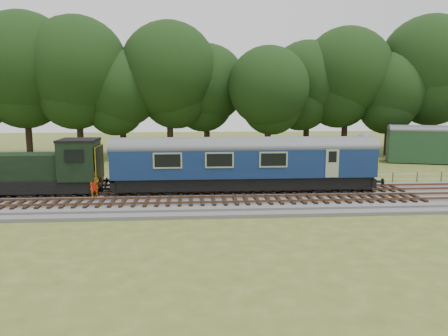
{
  "coord_description": "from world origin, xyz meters",
  "views": [
    {
      "loc": [
        2.27,
        -28.41,
        6.82
      ],
      "look_at": [
        4.38,
        1.4,
        2.0
      ],
      "focal_mm": 35.0,
      "sensor_mm": 36.0,
      "label": 1
    }
  ],
  "objects": [
    {
      "name": "fence",
      "position": [
        0.0,
        4.5,
        0.0
      ],
      "size": [
        64.0,
        0.12,
        1.0
      ],
      "primitive_type": null,
      "color": "#6B6054",
      "rests_on": "ground"
    },
    {
      "name": "worker",
      "position": [
        -4.25,
        0.27,
        1.19
      ],
      "size": [
        0.73,
        0.65,
        1.68
      ],
      "primitive_type": "imported",
      "rotation": [
        0.0,
        0.0,
        0.51
      ],
      "color": "orange",
      "rests_on": "ballast"
    },
    {
      "name": "shed",
      "position": [
        15.24,
        12.33,
        1.49
      ],
      "size": [
        4.02,
        4.02,
        2.94
      ],
      "rotation": [
        0.0,
        0.0,
        -0.13
      ],
      "color": "#1C3D24",
      "rests_on": "ground"
    },
    {
      "name": "ballast",
      "position": [
        0.0,
        0.0,
        0.17
      ],
      "size": [
        70.0,
        7.0,
        0.35
      ],
      "primitive_type": "cube",
      "color": "#4C4C4F",
      "rests_on": "ground"
    },
    {
      "name": "tree_line",
      "position": [
        0.0,
        22.0,
        0.0
      ],
      "size": [
        70.0,
        8.0,
        18.0
      ],
      "primitive_type": null,
      "color": "black",
      "rests_on": "ground"
    },
    {
      "name": "shunter_loco",
      "position": [
        -8.14,
        1.4,
        1.97
      ],
      "size": [
        8.91,
        2.6,
        3.38
      ],
      "color": "black",
      "rests_on": "ground"
    },
    {
      "name": "track_south",
      "position": [
        0.0,
        -1.6,
        0.42
      ],
      "size": [
        67.2,
        2.4,
        0.21
      ],
      "color": "black",
      "rests_on": "ballast"
    },
    {
      "name": "track_north",
      "position": [
        0.0,
        1.4,
        0.42
      ],
      "size": [
        67.2,
        2.4,
        0.21
      ],
      "color": "black",
      "rests_on": "ballast"
    },
    {
      "name": "ground",
      "position": [
        0.0,
        0.0,
        0.0
      ],
      "size": [
        120.0,
        120.0,
        0.0
      ],
      "primitive_type": "plane",
      "color": "#47561F",
      "rests_on": "ground"
    },
    {
      "name": "dmu_railcar",
      "position": [
        5.79,
        1.4,
        2.61
      ],
      "size": [
        18.05,
        2.86,
        3.88
      ],
      "color": "black",
      "rests_on": "ground"
    }
  ]
}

